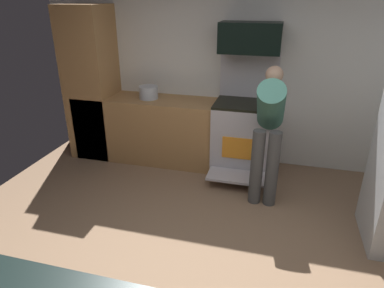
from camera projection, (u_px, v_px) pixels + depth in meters
ground_plane at (182, 265)px, 3.05m from camera, size 5.20×4.80×0.02m
wall_back at (230, 68)px, 4.59m from camera, size 5.20×0.12×2.60m
lower_cabinet_run at (160, 130)px, 4.83m from camera, size 2.40×0.60×0.90m
cabinet_column at (92, 84)px, 4.82m from camera, size 0.60×0.60×2.10m
oven_range at (243, 134)px, 4.51m from camera, size 0.76×0.98×1.55m
microwave at (250, 38)px, 4.10m from camera, size 0.74×0.38×0.36m
person_cook at (269, 125)px, 3.74m from camera, size 0.31×0.69×1.48m
stock_pot at (148, 92)px, 4.64m from camera, size 0.26×0.26×0.17m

